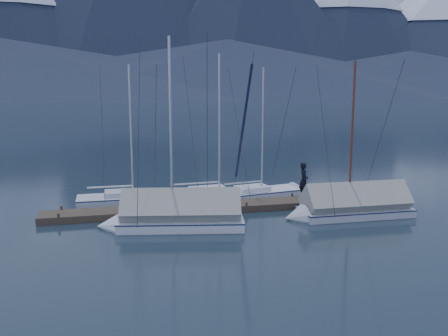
{
  "coord_description": "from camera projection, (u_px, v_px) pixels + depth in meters",
  "views": [
    {
      "loc": [
        -5.47,
        -20.95,
        6.31
      ],
      "look_at": [
        0.0,
        2.0,
        2.2
      ],
      "focal_mm": 38.0,
      "sensor_mm": 36.0,
      "label": 1
    }
  ],
  "objects": [
    {
      "name": "dock",
      "position": [
        224.0,
        208.0,
        24.3
      ],
      "size": [
        18.0,
        1.5,
        0.54
      ],
      "color": "#382D23",
      "rests_on": "ground"
    },
    {
      "name": "person",
      "position": [
        304.0,
        180.0,
        25.42
      ],
      "size": [
        0.6,
        0.78,
        1.92
      ],
      "primitive_type": "imported",
      "rotation": [
        0.0,
        0.0,
        1.36
      ],
      "color": "black",
      "rests_on": "dock"
    },
    {
      "name": "sailboat_covered_far",
      "position": [
        170.0,
        218.0,
        21.24
      ],
      "size": [
        6.82,
        3.22,
        9.21
      ],
      "color": "white",
      "rests_on": "ground"
    },
    {
      "name": "sailboat_open_left",
      "position": [
        141.0,
        199.0,
        26.11
      ],
      "size": [
        6.17,
        2.65,
        8.14
      ],
      "color": "silver",
      "rests_on": "ground"
    },
    {
      "name": "ground",
      "position": [
        234.0,
        221.0,
        22.41
      ],
      "size": [
        1000.0,
        1000.0,
        0.0
      ],
      "primitive_type": "plane",
      "color": "black",
      "rests_on": "ground"
    },
    {
      "name": "sailboat_open_mid",
      "position": [
        227.0,
        196.0,
        26.84
      ],
      "size": [
        6.8,
        2.86,
        8.81
      ],
      "color": "silver",
      "rests_on": "ground"
    },
    {
      "name": "mountain_range",
      "position": [
        120.0,
        17.0,
        368.31
      ],
      "size": [
        877.0,
        584.0,
        150.5
      ],
      "color": "#475675",
      "rests_on": "ground"
    },
    {
      "name": "sailboat_open_right",
      "position": [
        268.0,
        193.0,
        27.52
      ],
      "size": [
        6.29,
        2.89,
        8.05
      ],
      "color": "white",
      "rests_on": "ground"
    },
    {
      "name": "sailboat_covered_near",
      "position": [
        346.0,
        208.0,
        23.06
      ],
      "size": [
        6.4,
        2.75,
        8.28
      ],
      "color": "silver",
      "rests_on": "ground"
    },
    {
      "name": "mooring_posts",
      "position": [
        214.0,
        204.0,
        24.15
      ],
      "size": [
        15.12,
        1.52,
        0.35
      ],
      "color": "#382D23",
      "rests_on": "ground"
    }
  ]
}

